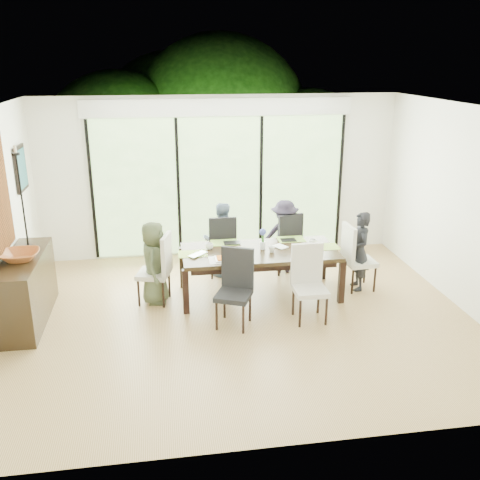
{
  "coord_description": "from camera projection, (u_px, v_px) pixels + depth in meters",
  "views": [
    {
      "loc": [
        -1.0,
        -6.28,
        3.29
      ],
      "look_at": [
        0.0,
        0.25,
        1.0
      ],
      "focal_mm": 40.0,
      "sensor_mm": 36.0,
      "label": 1
    }
  ],
  "objects": [
    {
      "name": "floor",
      "position": [
        243.0,
        318.0,
        7.09
      ],
      "size": [
        6.0,
        5.0,
        0.01
      ],
      "primitive_type": "cube",
      "color": "olive",
      "rests_on": "ground"
    },
    {
      "name": "ceiling",
      "position": [
        243.0,
        108.0,
        6.2
      ],
      "size": [
        6.0,
        5.0,
        0.01
      ],
      "primitive_type": "cube",
      "color": "white",
      "rests_on": "wall_back"
    },
    {
      "name": "wall_back",
      "position": [
        220.0,
        177.0,
        8.99
      ],
      "size": [
        6.0,
        0.02,
        2.7
      ],
      "primitive_type": "cube",
      "color": "white",
      "rests_on": "floor"
    },
    {
      "name": "wall_front",
      "position": [
        292.0,
        310.0,
        4.3
      ],
      "size": [
        6.0,
        0.02,
        2.7
      ],
      "primitive_type": "cube",
      "color": "silver",
      "rests_on": "floor"
    },
    {
      "name": "wall_right",
      "position": [
        467.0,
        210.0,
        7.08
      ],
      "size": [
        0.02,
        5.0,
        2.7
      ],
      "primitive_type": "cube",
      "color": "silver",
      "rests_on": "floor"
    },
    {
      "name": "glass_doors",
      "position": [
        220.0,
        186.0,
        9.0
      ],
      "size": [
        4.2,
        0.02,
        2.3
      ],
      "primitive_type": "cube",
      "color": "#598C3F",
      "rests_on": "wall_back"
    },
    {
      "name": "blinds_header",
      "position": [
        219.0,
        107.0,
        8.57
      ],
      "size": [
        4.4,
        0.06,
        0.28
      ],
      "primitive_type": "cube",
      "color": "white",
      "rests_on": "wall_back"
    },
    {
      "name": "mullion_a",
      "position": [
        92.0,
        191.0,
        8.69
      ],
      "size": [
        0.05,
        0.04,
        2.3
      ],
      "primitive_type": "cube",
      "color": "black",
      "rests_on": "wall_back"
    },
    {
      "name": "mullion_b",
      "position": [
        178.0,
        188.0,
        8.89
      ],
      "size": [
        0.05,
        0.04,
        2.3
      ],
      "primitive_type": "cube",
      "color": "black",
      "rests_on": "wall_back"
    },
    {
      "name": "mullion_c",
      "position": [
        261.0,
        185.0,
        9.09
      ],
      "size": [
        0.05,
        0.04,
        2.3
      ],
      "primitive_type": "cube",
      "color": "black",
      "rests_on": "wall_back"
    },
    {
      "name": "mullion_d",
      "position": [
        340.0,
        182.0,
        9.29
      ],
      "size": [
        0.05,
        0.04,
        2.3
      ],
      "primitive_type": "cube",
      "color": "black",
      "rests_on": "wall_back"
    },
    {
      "name": "deck",
      "position": [
        215.0,
        239.0,
        10.28
      ],
      "size": [
        6.0,
        1.8,
        0.1
      ],
      "primitive_type": "cube",
      "color": "#513A23",
      "rests_on": "ground"
    },
    {
      "name": "rail_top",
      "position": [
        210.0,
        198.0,
        10.83
      ],
      "size": [
        6.0,
        0.08,
        0.06
      ],
      "primitive_type": "cube",
      "color": "brown",
      "rests_on": "deck"
    },
    {
      "name": "foliage_left",
      "position": [
        120.0,
        148.0,
        11.22
      ],
      "size": [
        3.2,
        3.2,
        3.2
      ],
      "primitive_type": "sphere",
      "color": "#14380F",
      "rests_on": "ground"
    },
    {
      "name": "foliage_mid",
      "position": [
        220.0,
        126.0,
        11.97
      ],
      "size": [
        4.0,
        4.0,
        4.0
      ],
      "primitive_type": "sphere",
      "color": "#14380F",
      "rests_on": "ground"
    },
    {
      "name": "foliage_right",
      "position": [
        306.0,
        154.0,
        11.66
      ],
      "size": [
        2.8,
        2.8,
        2.8
      ],
      "primitive_type": "sphere",
      "color": "#14380F",
      "rests_on": "ground"
    },
    {
      "name": "foliage_far",
      "position": [
        174.0,
        130.0,
        12.54
      ],
      "size": [
        3.6,
        3.6,
        3.6
      ],
      "primitive_type": "sphere",
      "color": "#14380F",
      "rests_on": "ground"
    },
    {
      "name": "table_top",
      "position": [
        260.0,
        252.0,
        7.55
      ],
      "size": [
        2.19,
        1.0,
        0.05
      ],
      "primitive_type": "cube",
      "color": "black",
      "rests_on": "floor"
    },
    {
      "name": "table_apron",
      "position": [
        260.0,
        258.0,
        7.58
      ],
      "size": [
        2.0,
        0.82,
        0.09
      ],
      "primitive_type": "cube",
      "color": "black",
      "rests_on": "floor"
    },
    {
      "name": "table_leg_fl",
      "position": [
        186.0,
        292.0,
        7.1
      ],
      "size": [
        0.08,
        0.08,
        0.63
      ],
      "primitive_type": "cube",
      "color": "black",
      "rests_on": "floor"
    },
    {
      "name": "table_leg_fr",
      "position": [
        342.0,
        282.0,
        7.41
      ],
      "size": [
        0.08,
        0.08,
        0.63
      ],
      "primitive_type": "cube",
      "color": "black",
      "rests_on": "floor"
    },
    {
      "name": "table_leg_bl",
      "position": [
        182.0,
        268.0,
        7.91
      ],
      "size": [
        0.08,
        0.08,
        0.63
      ],
      "primitive_type": "cube",
      "color": "black",
      "rests_on": "floor"
    },
    {
      "name": "table_leg_br",
      "position": [
        323.0,
        260.0,
        8.22
      ],
      "size": [
        0.08,
        0.08,
        0.63
      ],
      "primitive_type": "cube",
      "color": "black",
      "rests_on": "floor"
    },
    {
      "name": "chair_left_end",
      "position": [
        153.0,
        268.0,
        7.38
      ],
      "size": [
        0.51,
        0.51,
        1.0
      ],
      "primitive_type": null,
      "rotation": [
        0.0,
        0.0,
        -1.84
      ],
      "color": "beige",
      "rests_on": "floor"
    },
    {
      "name": "chair_right_end",
      "position": [
        360.0,
        257.0,
        7.82
      ],
      "size": [
        0.44,
        0.44,
        1.0
      ],
      "primitive_type": null,
      "rotation": [
        0.0,
        0.0,
        1.63
      ],
      "color": "silver",
      "rests_on": "floor"
    },
    {
      "name": "chair_far_left",
      "position": [
        221.0,
        244.0,
        8.33
      ],
      "size": [
        0.43,
        0.43,
        1.0
      ],
      "primitive_type": null,
      "rotation": [
        0.0,
        0.0,
        3.16
      ],
      "color": "black",
      "rests_on": "floor"
    },
    {
      "name": "chair_far_right",
      "position": [
        284.0,
        241.0,
        8.47
      ],
      "size": [
        0.52,
        0.52,
        1.0
      ],
      "primitive_type": null,
      "rotation": [
        0.0,
        0.0,
        3.43
      ],
      "color": "black",
      "rests_on": "floor"
    },
    {
      "name": "chair_near_left",
      "position": [
        233.0,
        290.0,
        6.72
      ],
      "size": [
        0.55,
        0.55,
        1.0
      ],
      "primitive_type": null,
      "rotation": [
        0.0,
        0.0,
        -0.41
      ],
      "color": "black",
      "rests_on": "floor"
    },
    {
      "name": "chair_near_right",
      "position": [
        310.0,
        285.0,
        6.86
      ],
      "size": [
        0.42,
        0.42,
        1.0
      ],
      "primitive_type": null,
      "rotation": [
        0.0,
        0.0,
        0.01
      ],
      "color": "beige",
      "rests_on": "floor"
    },
    {
      "name": "person_left_end",
      "position": [
        154.0,
        262.0,
        7.36
      ],
      "size": [
        0.43,
        0.6,
        1.17
      ],
      "primitive_type": "imported",
      "rotation": [
        0.0,
        0.0,
        1.4
      ],
      "color": "#454F34",
      "rests_on": "floor"
    },
    {
      "name": "person_right_end",
      "position": [
        359.0,
        251.0,
        7.78
      ],
      "size": [
        0.37,
        0.56,
        1.17
      ],
      "primitive_type": "imported",
      "rotation": [
        0.0,
        0.0,
        -1.62
      ],
      "color": "black",
      "rests_on": "floor"
    },
    {
      "name": "person_far_left",
      "position": [
        221.0,
        239.0,
        8.28
      ],
      "size": [
        0.56,
        0.37,
        1.17
      ],
      "primitive_type": "imported",
      "rotation": [
        0.0,
        0.0,
        3.18
      ],
      "color": "slate",
      "rests_on": "floor"
    },
    {
      "name": "person_far_right",
      "position": [
        284.0,
        236.0,
        8.43
      ],
      "size": [
        0.6,
        0.44,
        1.17
      ],
      "primitive_type": "imported",
      "rotation": [
        0.0,
        0.0,
        2.96
      ],
      "color": "#231D2C",
      "rests_on": "floor"
    },
    {
      "name": "placemat_left",
      "position": [
        193.0,
        254.0,
        7.4
      ],
      "size": [
        0.4,
        0.29,
        0.01
      ],
      "primitive_type": "cube",
      "color": "#90B13F",
      "rests_on": "table_top"
    },
    {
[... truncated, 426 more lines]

